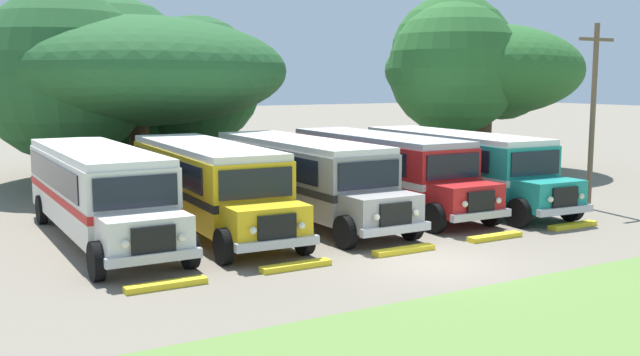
% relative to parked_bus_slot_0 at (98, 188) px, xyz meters
% --- Properties ---
extents(ground_plane, '(220.00, 220.00, 0.00)m').
position_rel_parked_bus_slot_0_xyz_m(ground_plane, '(7.09, -7.72, -1.58)').
color(ground_plane, slate).
extents(parked_bus_slot_0, '(2.74, 10.85, 2.82)m').
position_rel_parked_bus_slot_0_xyz_m(parked_bus_slot_0, '(0.00, 0.00, 0.00)').
color(parked_bus_slot_0, silver).
rests_on(parked_bus_slot_0, ground_plane).
extents(parked_bus_slot_1, '(3.12, 10.90, 2.82)m').
position_rel_parked_bus_slot_0_xyz_m(parked_bus_slot_1, '(3.53, -0.15, 0.00)').
color(parked_bus_slot_1, yellow).
rests_on(parked_bus_slot_1, ground_plane).
extents(parked_bus_slot_2, '(2.74, 10.85, 2.82)m').
position_rel_parked_bus_slot_0_xyz_m(parked_bus_slot_2, '(7.10, -0.22, 0.00)').
color(parked_bus_slot_2, '#9E9993').
rests_on(parked_bus_slot_2, ground_plane).
extents(parked_bus_slot_3, '(2.84, 10.86, 2.82)m').
position_rel_parked_bus_slot_0_xyz_m(parked_bus_slot_3, '(10.81, 0.18, 0.00)').
color(parked_bus_slot_3, red).
rests_on(parked_bus_slot_3, ground_plane).
extents(parked_bus_slot_4, '(3.09, 10.89, 2.82)m').
position_rel_parked_bus_slot_0_xyz_m(parked_bus_slot_4, '(14.00, -0.57, 0.00)').
color(parked_bus_slot_4, teal).
rests_on(parked_bus_slot_4, ground_plane).
extents(curb_wheelstop_0, '(2.00, 0.36, 0.15)m').
position_rel_parked_bus_slot_0_xyz_m(curb_wheelstop_0, '(0.05, -6.34, -1.51)').
color(curb_wheelstop_0, yellow).
rests_on(curb_wheelstop_0, ground_plane).
extents(curb_wheelstop_1, '(2.00, 0.36, 0.15)m').
position_rel_parked_bus_slot_0_xyz_m(curb_wheelstop_1, '(3.57, -6.34, -1.51)').
color(curb_wheelstop_1, yellow).
rests_on(curb_wheelstop_1, ground_plane).
extents(curb_wheelstop_2, '(2.00, 0.36, 0.15)m').
position_rel_parked_bus_slot_0_xyz_m(curb_wheelstop_2, '(7.09, -6.34, -1.51)').
color(curb_wheelstop_2, yellow).
rests_on(curb_wheelstop_2, ground_plane).
extents(curb_wheelstop_3, '(2.00, 0.36, 0.15)m').
position_rel_parked_bus_slot_0_xyz_m(curb_wheelstop_3, '(10.61, -6.34, -1.51)').
color(curb_wheelstop_3, yellow).
rests_on(curb_wheelstop_3, ground_plane).
extents(curb_wheelstop_4, '(2.00, 0.36, 0.15)m').
position_rel_parked_bus_slot_0_xyz_m(curb_wheelstop_4, '(14.13, -6.34, -1.51)').
color(curb_wheelstop_4, yellow).
rests_on(curb_wheelstop_4, ground_plane).
extents(broad_shade_tree, '(14.52, 16.65, 9.34)m').
position_rel_parked_bus_slot_0_xyz_m(broad_shade_tree, '(4.66, 13.41, 3.50)').
color(broad_shade_tree, brown).
rests_on(broad_shade_tree, ground_plane).
extents(secondary_tree, '(11.55, 11.05, 9.72)m').
position_rel_parked_bus_slot_0_xyz_m(secondary_tree, '(21.66, 7.27, 4.05)').
color(secondary_tree, brown).
rests_on(secondary_tree, ground_plane).
extents(utility_pole, '(1.80, 0.20, 7.02)m').
position_rel_parked_bus_slot_0_xyz_m(utility_pole, '(17.54, -4.14, 2.18)').
color(utility_pole, brown).
rests_on(utility_pole, ground_plane).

